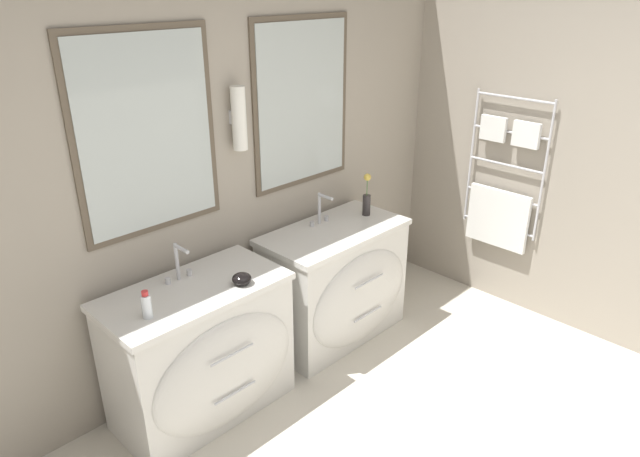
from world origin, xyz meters
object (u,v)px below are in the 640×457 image
amenity_bowl (242,279)px  flower_vase (367,199)px  vanity_left (203,352)px  vanity_right (337,284)px  toiletry_bottle (147,306)px

amenity_bowl → flower_vase: size_ratio=0.35×
vanity_left → amenity_bowl: bearing=-28.5°
vanity_left → vanity_right: size_ratio=1.00×
vanity_left → toiletry_bottle: bearing=-170.5°
vanity_right → flower_vase: 0.63m
toiletry_bottle → amenity_bowl: (0.54, -0.06, -0.04)m
vanity_right → amenity_bowl: (-0.91, -0.12, 0.44)m
toiletry_bottle → flower_vase: flower_vase is taller
vanity_right → flower_vase: flower_vase is taller
flower_vase → toiletry_bottle: bearing=-176.8°
vanity_right → vanity_left: bearing=180.0°
vanity_left → flower_vase: (1.47, 0.05, 0.53)m
vanity_left → toiletry_bottle: 0.58m
amenity_bowl → flower_vase: bearing=7.5°
vanity_right → toiletry_bottle: 1.53m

